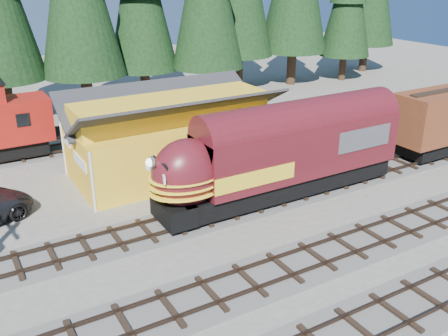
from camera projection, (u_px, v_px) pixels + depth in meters
ground at (269, 246)px, 23.35m from camera, size 120.00×120.00×0.00m
track_siding at (363, 174)px, 31.20m from camera, size 68.00×3.20×0.33m
track_main_south at (446, 212)px, 26.41m from camera, size 68.00×3.20×0.33m
depot at (172, 127)px, 30.62m from camera, size 12.80×7.00×5.30m
locomotive at (275, 159)px, 27.09m from camera, size 15.23×3.03×4.14m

